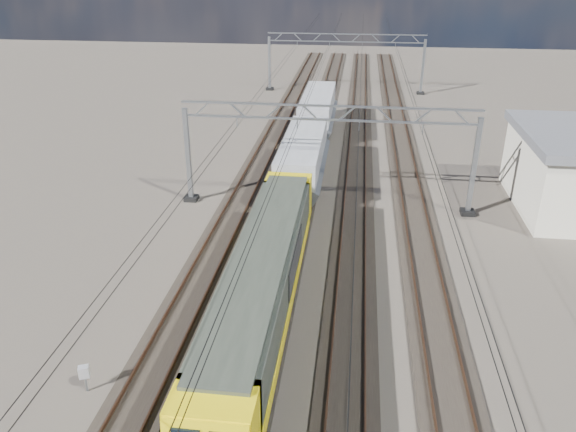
# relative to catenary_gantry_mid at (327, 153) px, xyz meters

# --- Properties ---
(ground) EXTENTS (160.00, 160.00, 0.00)m
(ground) POSITION_rel_catenary_gantry_mid_xyz_m (-0.00, -4.00, -3.91)
(ground) COLOR #2A2420
(ground) RESTS_ON ground
(track_outer_west) EXTENTS (2.60, 140.00, 0.30)m
(track_outer_west) POSITION_rel_catenary_gantry_mid_xyz_m (-6.00, -4.00, -3.83)
(track_outer_west) COLOR black
(track_outer_west) RESTS_ON ground
(track_loco) EXTENTS (2.60, 140.00, 0.30)m
(track_loco) POSITION_rel_catenary_gantry_mid_xyz_m (-2.00, -4.00, -3.83)
(track_loco) COLOR black
(track_loco) RESTS_ON ground
(track_inner_east) EXTENTS (2.60, 140.00, 0.30)m
(track_inner_east) POSITION_rel_catenary_gantry_mid_xyz_m (2.00, -4.00, -3.83)
(track_inner_east) COLOR black
(track_inner_east) RESTS_ON ground
(track_outer_east) EXTENTS (2.60, 140.00, 0.30)m
(track_outer_east) POSITION_rel_catenary_gantry_mid_xyz_m (6.00, -4.00, -3.83)
(track_outer_east) COLOR black
(track_outer_east) RESTS_ON ground
(catenary_gantry_mid) EXTENTS (19.90, 0.90, 7.11)m
(catenary_gantry_mid) POSITION_rel_catenary_gantry_mid_xyz_m (0.00, 0.00, 0.00)
(catenary_gantry_mid) COLOR gray
(catenary_gantry_mid) RESTS_ON ground
(catenary_gantry_far) EXTENTS (19.90, 0.90, 7.11)m
(catenary_gantry_far) POSITION_rel_catenary_gantry_mid_xyz_m (0.00, 36.00, 0.00)
(catenary_gantry_far) COLOR gray
(catenary_gantry_far) RESTS_ON ground
(overhead_wires) EXTENTS (12.03, 140.00, 0.53)m
(overhead_wires) POSITION_rel_catenary_gantry_mid_xyz_m (-0.00, 4.00, 1.84)
(overhead_wires) COLOR black
(overhead_wires) RESTS_ON ground
(locomotive) EXTENTS (2.76, 21.10, 3.62)m
(locomotive) POSITION_rel_catenary_gantry_mid_xyz_m (-2.00, -13.77, -1.58)
(locomotive) COLOR black
(locomotive) RESTS_ON ground
(hopper_wagon_lead) EXTENTS (3.38, 13.00, 3.25)m
(hopper_wagon_lead) POSITION_rel_catenary_gantry_mid_xyz_m (-2.00, 3.93, -1.67)
(hopper_wagon_lead) COLOR black
(hopper_wagon_lead) RESTS_ON ground
(hopper_wagon_mid) EXTENTS (3.38, 13.00, 3.25)m
(hopper_wagon_mid) POSITION_rel_catenary_gantry_mid_xyz_m (-2.00, 18.13, -1.67)
(hopper_wagon_mid) COLOR black
(hopper_wagon_mid) RESTS_ON ground
(trackside_cabinet) EXTENTS (0.48, 0.42, 1.20)m
(trackside_cabinet) POSITION_rel_catenary_gantry_mid_xyz_m (-8.27, -19.15, -3.00)
(trackside_cabinet) COLOR gray
(trackside_cabinet) RESTS_ON ground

